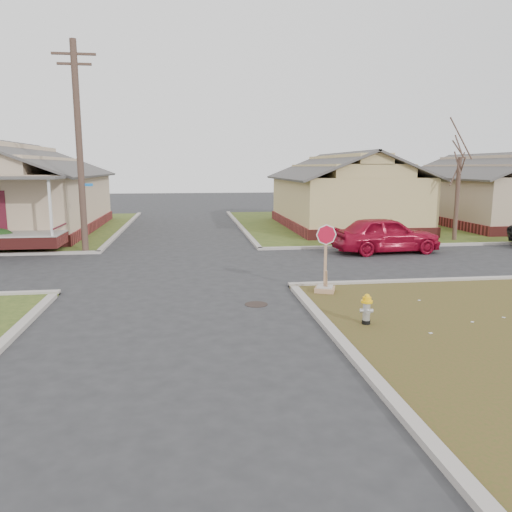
{
  "coord_description": "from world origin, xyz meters",
  "views": [
    {
      "loc": [
        0.41,
        -13.78,
        3.78
      ],
      "look_at": [
        2.39,
        1.0,
        1.1
      ],
      "focal_mm": 35.0,
      "sensor_mm": 36.0,
      "label": 1
    }
  ],
  "objects": [
    {
      "name": "corner_house",
      "position": [
        -10.0,
        16.68,
        2.28
      ],
      "size": [
        10.1,
        15.5,
        5.3
      ],
      "color": "maroon",
      "rests_on": "ground"
    },
    {
      "name": "side_house_tan",
      "position": [
        20.0,
        16.5,
        2.19
      ],
      "size": [
        7.6,
        11.6,
        4.7
      ],
      "color": "maroon",
      "rests_on": "ground"
    },
    {
      "name": "side_house_yellow",
      "position": [
        10.0,
        16.5,
        2.19
      ],
      "size": [
        7.6,
        11.6,
        4.7
      ],
      "color": "maroon",
      "rests_on": "ground"
    },
    {
      "name": "manhole",
      "position": [
        2.2,
        -0.5,
        0.01
      ],
      "size": [
        0.64,
        0.64,
        0.01
      ],
      "primitive_type": "cylinder",
      "color": "black",
      "rests_on": "ground"
    },
    {
      "name": "ground",
      "position": [
        0.0,
        0.0,
        0.0
      ],
      "size": [
        120.0,
        120.0,
        0.0
      ],
      "primitive_type": "plane",
      "color": "#272729",
      "rests_on": "ground"
    },
    {
      "name": "curbs",
      "position": [
        0.0,
        5.0,
        0.0
      ],
      "size": [
        80.0,
        40.0,
        0.12
      ],
      "primitive_type": null,
      "color": "#A49B94",
      "rests_on": "ground"
    },
    {
      "name": "fire_hydrant",
      "position": [
        4.57,
        -2.72,
        0.46
      ],
      "size": [
        0.28,
        0.28,
        0.74
      ],
      "rotation": [
        0.0,
        0.0,
        -0.21
      ],
      "color": "black",
      "rests_on": "ground"
    },
    {
      "name": "hedge_right",
      "position": [
        -7.95,
        9.49,
        0.57
      ],
      "size": [
        1.37,
        1.12,
        1.05
      ],
      "primitive_type": "ellipsoid",
      "color": "#1D3D16",
      "rests_on": "verge_far_left"
    },
    {
      "name": "utility_pole",
      "position": [
        -4.2,
        8.9,
        4.66
      ],
      "size": [
        1.8,
        0.28,
        9.0
      ],
      "color": "#48342A",
      "rests_on": "ground"
    },
    {
      "name": "stop_sign",
      "position": [
        4.42,
        0.46,
        0.49
      ],
      "size": [
        0.58,
        0.57,
        2.06
      ],
      "rotation": [
        0.0,
        0.0,
        -0.37
      ],
      "color": "tan",
      "rests_on": "ground"
    },
    {
      "name": "red_sedan",
      "position": [
        9.04,
        7.19,
        0.81
      ],
      "size": [
        4.87,
        2.27,
        1.61
      ],
      "primitive_type": "imported",
      "rotation": [
        0.0,
        0.0,
        1.65
      ],
      "color": "maroon",
      "rests_on": "ground"
    },
    {
      "name": "verge_far_right",
      "position": [
        22.0,
        18.0,
        0.03
      ],
      "size": [
        37.0,
        19.0,
        0.05
      ],
      "primitive_type": "cube",
      "color": "#344819",
      "rests_on": "ground"
    },
    {
      "name": "tree_mid_right",
      "position": [
        14.0,
        10.2,
        2.15
      ],
      "size": [
        0.22,
        0.22,
        4.2
      ],
      "primitive_type": "cylinder",
      "color": "#48342A",
      "rests_on": "verge_far_right"
    }
  ]
}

